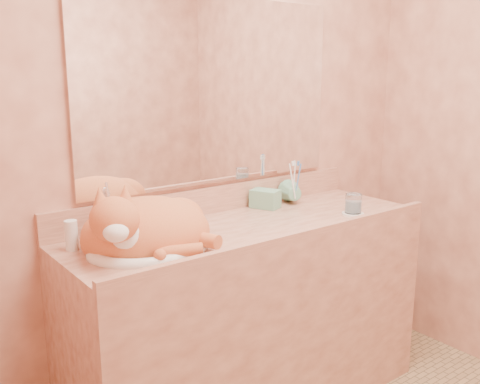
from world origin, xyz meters
TOP-DOWN VIEW (x-y plane):
  - wall_back at (0.00, 1.00)m, footprint 2.40×0.02m
  - vanity_counter at (0.00, 0.72)m, footprint 1.60×0.55m
  - mirror at (0.00, 0.99)m, footprint 1.30×0.02m
  - sink_basin at (-0.49, 0.70)m, footprint 0.51×0.45m
  - faucet at (-0.49, 0.88)m, footprint 0.07×0.13m
  - cat at (-0.50, 0.72)m, footprint 0.56×0.50m
  - soap_dispenser at (0.25, 0.85)m, footprint 0.12×0.12m
  - toothbrush_cup at (0.37, 0.85)m, footprint 0.14×0.14m
  - toothbrushes at (0.37, 0.85)m, footprint 0.04×0.04m
  - saucer at (0.46, 0.57)m, footprint 0.10×0.10m
  - water_glass at (0.46, 0.57)m, footprint 0.07×0.07m
  - lotion_bottle at (-0.72, 0.87)m, footprint 0.05×0.05m

SIDE VIEW (x-z plane):
  - vanity_counter at x=0.00m, z-range 0.00..0.85m
  - saucer at x=0.46m, z-range 0.85..0.86m
  - toothbrush_cup at x=0.37m, z-range 0.85..0.95m
  - water_glass at x=0.46m, z-range 0.86..0.95m
  - lotion_bottle at x=-0.72m, z-range 0.85..0.96m
  - sink_basin at x=-0.49m, z-range 0.85..0.99m
  - cat at x=-0.50m, z-range 0.80..1.07m
  - faucet at x=-0.49m, z-range 0.85..1.03m
  - soap_dispenser at x=0.25m, z-range 0.85..1.04m
  - toothbrushes at x=0.37m, z-range 0.87..1.09m
  - wall_back at x=0.00m, z-range 0.00..2.50m
  - mirror at x=0.00m, z-range 0.99..1.79m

